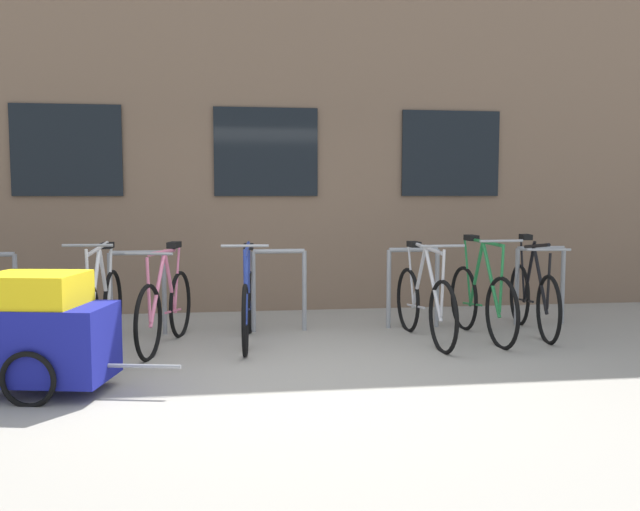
{
  "coord_description": "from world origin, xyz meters",
  "views": [
    {
      "loc": [
        -0.48,
        -5.34,
        1.48
      ],
      "look_at": [
        0.47,
        1.6,
        0.85
      ],
      "focal_mm": 37.78,
      "sensor_mm": 36.0,
      "label": 1
    }
  ],
  "objects_px": {
    "bicycle_green": "(482,300)",
    "bicycle_pink": "(166,308)",
    "bicycle_white": "(101,308)",
    "bicycle_blue": "(248,305)",
    "bicycle_black": "(533,297)",
    "bicycle_silver": "(424,303)",
    "bike_trailer": "(46,331)"
  },
  "relations": [
    {
      "from": "bicycle_green",
      "to": "bicycle_pink",
      "type": "bearing_deg",
      "value": 179.83
    },
    {
      "from": "bicycle_white",
      "to": "bicycle_pink",
      "type": "relative_size",
      "value": 1.01
    },
    {
      "from": "bicycle_blue",
      "to": "bicycle_white",
      "type": "bearing_deg",
      "value": -175.95
    },
    {
      "from": "bicycle_black",
      "to": "bicycle_pink",
      "type": "xyz_separation_m",
      "value": [
        -3.86,
        -0.16,
        -0.0
      ]
    },
    {
      "from": "bicycle_blue",
      "to": "bicycle_green",
      "type": "xyz_separation_m",
      "value": [
        2.42,
        -0.1,
        0.01
      ]
    },
    {
      "from": "bicycle_blue",
      "to": "bicycle_silver",
      "type": "distance_m",
      "value": 1.79
    },
    {
      "from": "bicycle_green",
      "to": "bicycle_pink",
      "type": "distance_m",
      "value": 3.21
    },
    {
      "from": "bicycle_blue",
      "to": "bike_trailer",
      "type": "relative_size",
      "value": 1.17
    },
    {
      "from": "bicycle_silver",
      "to": "bicycle_white",
      "type": "relative_size",
      "value": 1.03
    },
    {
      "from": "bicycle_black",
      "to": "bicycle_silver",
      "type": "xyz_separation_m",
      "value": [
        -1.28,
        -0.23,
        0.0
      ]
    },
    {
      "from": "bicycle_silver",
      "to": "bicycle_blue",
      "type": "bearing_deg",
      "value": 175.26
    },
    {
      "from": "bike_trailer",
      "to": "bicycle_pink",
      "type": "bearing_deg",
      "value": 62.89
    },
    {
      "from": "bicycle_pink",
      "to": "bike_trailer",
      "type": "height_order",
      "value": "bicycle_pink"
    },
    {
      "from": "bicycle_black",
      "to": "bicycle_blue",
      "type": "distance_m",
      "value": 3.06
    },
    {
      "from": "bicycle_blue",
      "to": "bicycle_pink",
      "type": "xyz_separation_m",
      "value": [
        -0.8,
        -0.09,
        0.01
      ]
    },
    {
      "from": "bike_trailer",
      "to": "bicycle_blue",
      "type": "bearing_deg",
      "value": 44.93
    },
    {
      "from": "bicycle_blue",
      "to": "bicycle_green",
      "type": "bearing_deg",
      "value": -2.3
    },
    {
      "from": "bicycle_blue",
      "to": "bicycle_white",
      "type": "height_order",
      "value": "bicycle_white"
    },
    {
      "from": "bicycle_black",
      "to": "bicycle_pink",
      "type": "distance_m",
      "value": 3.87
    },
    {
      "from": "bicycle_black",
      "to": "bicycle_blue",
      "type": "height_order",
      "value": "bicycle_black"
    },
    {
      "from": "bicycle_green",
      "to": "bike_trailer",
      "type": "xyz_separation_m",
      "value": [
        -3.96,
        -1.44,
        0.07
      ]
    },
    {
      "from": "bicycle_black",
      "to": "bicycle_green",
      "type": "height_order",
      "value": "bicycle_green"
    },
    {
      "from": "bicycle_black",
      "to": "bike_trailer",
      "type": "distance_m",
      "value": 4.88
    },
    {
      "from": "bicycle_blue",
      "to": "bicycle_white",
      "type": "relative_size",
      "value": 1.02
    },
    {
      "from": "bicycle_white",
      "to": "bicycle_blue",
      "type": "bearing_deg",
      "value": 4.05
    },
    {
      "from": "bicycle_black",
      "to": "bicycle_pink",
      "type": "height_order",
      "value": "bicycle_black"
    },
    {
      "from": "bicycle_black",
      "to": "bicycle_blue",
      "type": "relative_size",
      "value": 0.98
    },
    {
      "from": "bicycle_silver",
      "to": "bike_trailer",
      "type": "bearing_deg",
      "value": -157.32
    },
    {
      "from": "bicycle_black",
      "to": "bicycle_white",
      "type": "xyz_separation_m",
      "value": [
        -4.46,
        -0.18,
        0.01
      ]
    },
    {
      "from": "bicycle_blue",
      "to": "bike_trailer",
      "type": "xyz_separation_m",
      "value": [
        -1.54,
        -1.54,
        0.09
      ]
    },
    {
      "from": "bicycle_black",
      "to": "bicycle_white",
      "type": "distance_m",
      "value": 4.47
    },
    {
      "from": "bicycle_white",
      "to": "bike_trailer",
      "type": "distance_m",
      "value": 1.45
    }
  ]
}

